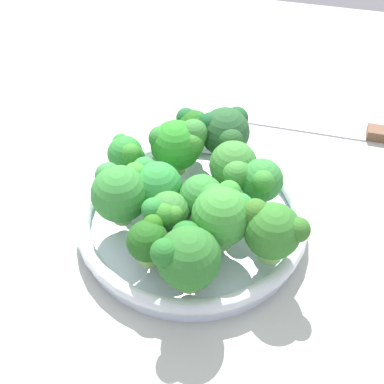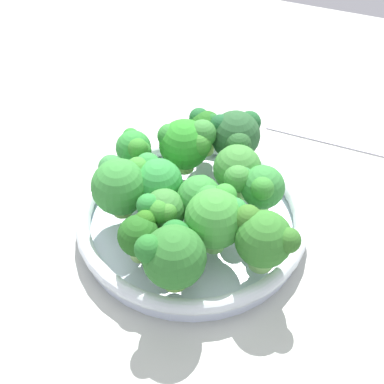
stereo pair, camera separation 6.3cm
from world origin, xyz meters
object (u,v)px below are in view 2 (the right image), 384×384
at_px(broccoli_floret_13, 264,238).
at_px(broccoli_floret_2, 262,188).
at_px(broccoli_floret_8, 173,255).
at_px(bowl, 192,220).
at_px(broccoli_floret_4, 201,199).
at_px(broccoli_floret_1, 122,182).
at_px(broccoli_floret_6, 140,236).
at_px(broccoli_floret_5, 187,143).
at_px(broccoli_floret_9, 216,216).
at_px(broccoli_floret_0, 238,172).
at_px(broccoli_floret_7, 161,210).
at_px(broccoli_floret_3, 205,128).
at_px(broccoli_floret_11, 157,182).
at_px(broccoli_floret_12, 135,149).
at_px(broccoli_floret_10, 236,136).

bearing_deg(broccoli_floret_13, broccoli_floret_2, 107.47).
relative_size(broccoli_floret_8, broccoli_floret_13, 1.02).
relative_size(bowl, broccoli_floret_4, 4.29).
relative_size(broccoli_floret_1, broccoli_floret_6, 1.32).
bearing_deg(bowl, broccoli_floret_5, 116.54).
bearing_deg(broccoli_floret_6, broccoli_floret_9, 33.42).
bearing_deg(broccoli_floret_0, broccoli_floret_8, -98.46).
xyz_separation_m(broccoli_floret_7, broccoli_floret_9, (0.06, 0.01, 0.01)).
relative_size(broccoli_floret_0, broccoli_floret_9, 0.92).
xyz_separation_m(broccoli_floret_6, broccoli_floret_9, (0.07, 0.04, 0.01)).
bearing_deg(broccoli_floret_8, broccoli_floret_0, 81.54).
bearing_deg(broccoli_floret_5, broccoli_floret_0, -19.26).
height_order(broccoli_floret_4, broccoli_floret_13, broccoli_floret_13).
xyz_separation_m(broccoli_floret_0, broccoli_floret_1, (-0.11, -0.06, -0.00)).
xyz_separation_m(broccoli_floret_2, broccoli_floret_8, (-0.05, -0.13, 0.00)).
xyz_separation_m(broccoli_floret_0, broccoli_floret_8, (-0.02, -0.14, 0.00)).
bearing_deg(bowl, broccoli_floret_3, 102.69).
relative_size(broccoli_floret_1, broccoli_floret_2, 1.09).
bearing_deg(broccoli_floret_5, broccoli_floret_11, -96.38).
xyz_separation_m(broccoli_floret_0, broccoli_floret_12, (-0.13, -0.00, -0.00)).
xyz_separation_m(broccoli_floret_3, broccoli_floret_9, (0.07, -0.14, 0.01)).
xyz_separation_m(broccoli_floret_3, broccoli_floret_7, (0.01, -0.15, -0.00)).
xyz_separation_m(broccoli_floret_2, broccoli_floret_13, (0.02, -0.07, 0.00)).
bearing_deg(broccoli_floret_10, broccoli_floret_12, -150.50).
height_order(broccoli_floret_7, broccoli_floret_12, same).
height_order(bowl, broccoli_floret_10, broccoli_floret_10).
distance_m(broccoli_floret_8, broccoli_floret_12, 0.18).
bearing_deg(broccoli_floret_13, broccoli_floret_11, 164.03).
distance_m(broccoli_floret_1, broccoli_floret_12, 0.06).
xyz_separation_m(broccoli_floret_5, broccoli_floret_10, (0.05, 0.03, 0.00)).
distance_m(bowl, broccoli_floret_9, 0.08).
height_order(broccoli_floret_0, broccoli_floret_3, broccoli_floret_0).
distance_m(broccoli_floret_1, broccoli_floret_7, 0.06).
distance_m(broccoli_floret_8, broccoli_floret_11, 0.11).
distance_m(broccoli_floret_0, broccoli_floret_1, 0.13).
relative_size(broccoli_floret_3, broccoli_floret_9, 0.79).
bearing_deg(broccoli_floret_5, broccoli_floret_1, -115.42).
xyz_separation_m(broccoli_floret_1, broccoli_floret_9, (0.12, -0.01, 0.00)).
distance_m(broccoli_floret_4, broccoli_floret_9, 0.04).
relative_size(broccoli_floret_4, broccoli_floret_11, 0.96).
bearing_deg(broccoli_floret_12, broccoli_floret_9, -29.78).
height_order(broccoli_floret_4, broccoli_floret_12, broccoli_floret_4).
bearing_deg(broccoli_floret_11, broccoli_floret_8, -57.69).
relative_size(broccoli_floret_0, broccoli_floret_11, 1.05).
bearing_deg(broccoli_floret_13, broccoli_floret_8, -144.10).
height_order(broccoli_floret_3, broccoli_floret_12, same).
bearing_deg(broccoli_floret_13, bowl, 154.61).
bearing_deg(broccoli_floret_0, broccoli_floret_13, -56.76).
bearing_deg(bowl, broccoli_floret_11, -170.81).
distance_m(broccoli_floret_10, broccoli_floret_11, 0.12).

